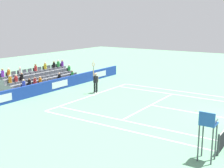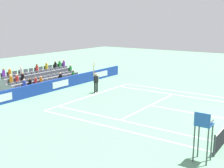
% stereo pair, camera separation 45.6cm
% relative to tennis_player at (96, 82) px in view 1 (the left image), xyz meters
% --- Properties ---
extents(line_baseline, '(10.97, 0.10, 0.01)m').
position_rel_tennis_player_xyz_m(line_baseline, '(0.82, 0.29, -0.99)').
color(line_baseline, white).
rests_on(line_baseline, ground).
extents(line_service, '(8.23, 0.10, 0.01)m').
position_rel_tennis_player_xyz_m(line_service, '(0.82, 5.78, -0.99)').
color(line_service, white).
rests_on(line_service, ground).
extents(line_centre_service, '(0.10, 6.40, 0.01)m').
position_rel_tennis_player_xyz_m(line_centre_service, '(0.82, 8.98, -0.99)').
color(line_centre_service, white).
rests_on(line_centre_service, ground).
extents(line_singles_sideline_left, '(0.10, 11.89, 0.01)m').
position_rel_tennis_player_xyz_m(line_singles_sideline_left, '(4.93, 6.23, -0.99)').
color(line_singles_sideline_left, white).
rests_on(line_singles_sideline_left, ground).
extents(line_singles_sideline_right, '(0.10, 11.89, 0.01)m').
position_rel_tennis_player_xyz_m(line_singles_sideline_right, '(-3.30, 6.23, -0.99)').
color(line_singles_sideline_right, white).
rests_on(line_singles_sideline_right, ground).
extents(line_doubles_sideline_left, '(0.10, 11.89, 0.01)m').
position_rel_tennis_player_xyz_m(line_doubles_sideline_left, '(6.30, 6.23, -0.99)').
color(line_doubles_sideline_left, white).
rests_on(line_doubles_sideline_left, ground).
extents(line_doubles_sideline_right, '(0.10, 11.89, 0.01)m').
position_rel_tennis_player_xyz_m(line_doubles_sideline_right, '(-4.67, 6.23, -0.99)').
color(line_doubles_sideline_right, white).
rests_on(line_doubles_sideline_right, ground).
extents(line_centre_mark, '(0.10, 0.20, 0.01)m').
position_rel_tennis_player_xyz_m(line_centre_mark, '(0.82, 0.39, -0.99)').
color(line_centre_mark, white).
rests_on(line_centre_mark, ground).
extents(sponsor_barrier, '(18.97, 0.22, 1.03)m').
position_rel_tennis_player_xyz_m(sponsor_barrier, '(0.82, -3.57, -0.48)').
color(sponsor_barrier, '#193899').
rests_on(sponsor_barrier, ground).
extents(tennis_player, '(0.51, 0.41, 2.85)m').
position_rel_tennis_player_xyz_m(tennis_player, '(0.00, 0.00, 0.00)').
color(tennis_player, black).
rests_on(tennis_player, ground).
extents(umpire_chair, '(0.70, 0.70, 2.34)m').
position_rel_tennis_player_xyz_m(umpire_chair, '(7.58, 11.87, 0.53)').
color(umpire_chair, '#474C54').
rests_on(umpire_chair, ground).
extents(stadium_stand, '(8.06, 2.85, 2.20)m').
position_rel_tennis_player_xyz_m(stadium_stand, '(0.84, -5.88, -0.43)').
color(stadium_stand, gray).
rests_on(stadium_stand, ground).
extents(loose_tennis_ball, '(0.07, 0.07, 0.07)m').
position_rel_tennis_player_xyz_m(loose_tennis_ball, '(0.41, 9.08, -0.96)').
color(loose_tennis_ball, '#D1E533').
rests_on(loose_tennis_ball, ground).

